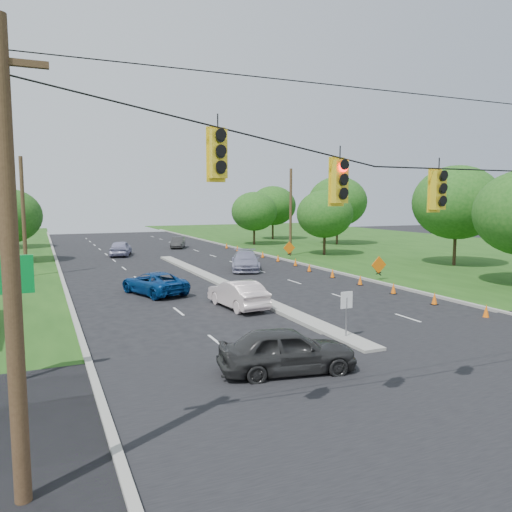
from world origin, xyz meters
name	(u,v)px	position (x,y,z in m)	size (l,w,h in m)	color
ground	(456,390)	(0.00, 0.00, 0.00)	(160.00, 160.00, 0.00)	black
cross_street	(456,390)	(0.00, 0.00, 0.00)	(160.00, 14.00, 0.02)	black
curb_left	(61,275)	(-10.10, 30.00, 0.00)	(0.25, 110.00, 0.16)	gray
curb_right	(292,262)	(10.10, 30.00, 0.00)	(0.25, 110.00, 0.16)	gray
median	(223,284)	(0.00, 21.00, 0.00)	(1.00, 34.00, 0.18)	gray
median_sign	(347,306)	(0.00, 6.00, 1.46)	(0.55, 0.06, 2.05)	gray
signal_span	(491,230)	(-0.05, -1.00, 4.97)	(25.60, 0.32, 9.00)	#422D1C
utility_pole_far_left	(24,217)	(-12.50, 30.00, 4.50)	(0.28, 0.28, 9.00)	#422D1C
utility_pole_far_right	(291,213)	(12.50, 35.00, 4.50)	(0.28, 0.28, 9.00)	#422D1C
cone_1	(486,311)	(8.51, 6.50, 0.35)	(0.32, 0.32, 0.70)	orange
cone_2	(435,298)	(8.51, 10.00, 0.35)	(0.32, 0.32, 0.70)	orange
cone_3	(394,288)	(8.51, 13.50, 0.35)	(0.32, 0.32, 0.70)	orange
cone_4	(360,280)	(8.51, 17.00, 0.35)	(0.32, 0.32, 0.70)	orange
cone_5	(333,273)	(8.51, 20.50, 0.35)	(0.32, 0.32, 0.70)	orange
cone_6	(309,267)	(8.51, 24.00, 0.35)	(0.32, 0.32, 0.70)	orange
cone_7	(295,262)	(9.11, 27.50, 0.35)	(0.32, 0.32, 0.70)	orange
cone_8	(278,258)	(9.11, 31.00, 0.35)	(0.32, 0.32, 0.70)	orange
cone_9	(263,254)	(9.11, 34.50, 0.35)	(0.32, 0.32, 0.70)	orange
cone_10	(249,251)	(9.11, 38.00, 0.35)	(0.32, 0.32, 0.70)	orange
cone_11	(237,248)	(9.11, 41.50, 0.35)	(0.32, 0.32, 0.70)	orange
cone_12	(227,246)	(9.11, 45.00, 0.35)	(0.32, 0.32, 0.70)	orange
work_sign_1	(379,266)	(10.80, 18.00, 1.09)	(1.27, 0.58, 1.37)	black
work_sign_2	(289,248)	(10.80, 32.00, 1.09)	(1.27, 0.58, 1.37)	black
tree_5	(8,216)	(-14.00, 40.00, 4.34)	(5.88, 5.88, 6.86)	black
tree_8	(457,202)	(22.00, 22.00, 5.58)	(7.56, 7.56, 8.82)	black
tree_9	(325,214)	(16.00, 34.00, 4.34)	(5.88, 5.88, 6.86)	black
tree_10	(338,202)	(24.00, 44.00, 5.58)	(7.56, 7.56, 8.82)	black
tree_11	(273,206)	(20.00, 55.00, 4.96)	(6.72, 6.72, 7.84)	black
tree_12	(254,211)	(14.00, 48.00, 4.34)	(5.88, 5.88, 6.86)	black
black_sedan	(287,350)	(-4.05, 3.46, 0.79)	(1.86, 4.62, 1.58)	#2A2A2A
white_sedan	(238,294)	(-1.82, 13.65, 0.75)	(1.59, 4.57, 1.50)	silver
blue_pickup	(154,283)	(-5.12, 19.37, 0.70)	(2.32, 5.03, 1.40)	navy
silver_car_far	(245,261)	(4.09, 26.89, 0.80)	(2.24, 5.51, 1.60)	#8B8BA6
silver_car_oncoming	(121,248)	(-3.77, 41.93, 0.80)	(1.89, 4.71, 1.60)	#9897BA
dark_car_receding	(178,243)	(3.88, 47.87, 0.66)	(1.41, 4.03, 1.33)	#2C2C2C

